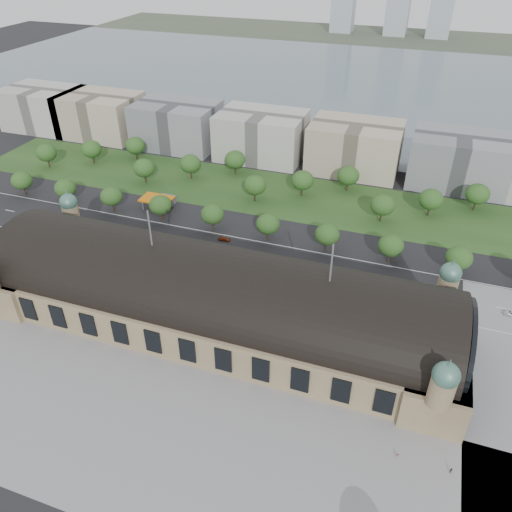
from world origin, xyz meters
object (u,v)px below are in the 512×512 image
(traffic_car_2, at_px, (130,246))
(traffic_car_3, at_px, (225,239))
(pedestrian_0, at_px, (397,456))
(parked_car_3, at_px, (156,259))
(parked_car_2, at_px, (74,248))
(bus_west, at_px, (221,267))
(parked_car_1, at_px, (56,244))
(parked_car_6, at_px, (198,268))
(traffic_car_4, at_px, (275,267))
(pedestrian_2, at_px, (451,471))
(bus_mid, at_px, (307,276))
(traffic_car_6, at_px, (511,313))
(traffic_car_5, at_px, (395,284))
(bus_east, at_px, (348,293))
(petrol_station, at_px, (163,200))
(parked_car_0, at_px, (92,246))
(parked_car_5, at_px, (120,256))
(traffic_car_0, at_px, (37,215))
(parked_car_4, at_px, (169,261))

(traffic_car_2, height_order, traffic_car_3, traffic_car_2)
(pedestrian_0, bearing_deg, parked_car_3, 159.22)
(parked_car_2, height_order, bus_west, bus_west)
(parked_car_1, bearing_deg, parked_car_3, 66.44)
(pedestrian_0, bearing_deg, parked_car_6, 154.08)
(traffic_car_4, distance_m, pedestrian_2, 90.78)
(traffic_car_2, relative_size, bus_mid, 0.44)
(traffic_car_2, relative_size, parked_car_6, 1.13)
(parked_car_2, bearing_deg, pedestrian_0, 34.02)
(parked_car_2, distance_m, parked_car_3, 34.75)
(parked_car_6, bearing_deg, pedestrian_0, 31.93)
(traffic_car_3, xyz_separation_m, traffic_car_6, (106.08, -11.21, -0.01))
(traffic_car_5, relative_size, bus_west, 0.32)
(traffic_car_5, relative_size, parked_car_6, 0.76)
(bus_east, relative_size, pedestrian_0, 8.09)
(petrol_station, distance_m, parked_car_3, 44.39)
(traffic_car_6, height_order, parked_car_6, parked_car_6)
(traffic_car_2, bearing_deg, bus_west, 79.19)
(bus_east, height_order, pedestrian_0, bus_east)
(parked_car_0, relative_size, parked_car_1, 0.72)
(petrol_station, height_order, parked_car_2, petrol_station)
(parked_car_2, height_order, parked_car_6, parked_car_6)
(bus_east, height_order, pedestrian_2, bus_east)
(parked_car_1, bearing_deg, parked_car_5, 63.64)
(parked_car_5, xyz_separation_m, bus_east, (87.01, 4.73, 0.95))
(pedestrian_2, bearing_deg, petrol_station, 35.19)
(traffic_car_2, distance_m, traffic_car_4, 58.77)
(pedestrian_0, bearing_deg, bus_east, 121.11)
(traffic_car_0, relative_size, traffic_car_2, 0.70)
(traffic_car_3, height_order, traffic_car_5, traffic_car_3)
(traffic_car_0, relative_size, parked_car_6, 0.79)
(parked_car_2, xyz_separation_m, parked_car_6, (51.94, 3.58, 0.01))
(bus_east, bearing_deg, traffic_car_5, -51.25)
(traffic_car_5, relative_size, parked_car_0, 1.01)
(traffic_car_0, height_order, parked_car_5, parked_car_5)
(traffic_car_4, height_order, bus_west, bus_west)
(traffic_car_2, distance_m, pedestrian_0, 125.33)
(petrol_station, distance_m, pedestrian_0, 149.07)
(parked_car_0, bearing_deg, traffic_car_2, 75.40)
(traffic_car_5, bearing_deg, parked_car_1, 90.38)
(traffic_car_3, relative_size, bus_west, 0.39)
(petrol_station, relative_size, parked_car_1, 2.60)
(parked_car_0, xyz_separation_m, parked_car_2, (-5.83, -3.73, 0.10))
(bus_west, relative_size, pedestrian_2, 7.55)
(parked_car_3, relative_size, bus_west, 0.36)
(parked_car_2, bearing_deg, parked_car_3, 61.85)
(parked_car_6, relative_size, pedestrian_0, 3.36)
(traffic_car_3, height_order, parked_car_3, parked_car_3)
(parked_car_4, distance_m, parked_car_5, 19.73)
(parked_car_1, bearing_deg, pedestrian_0, 40.62)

